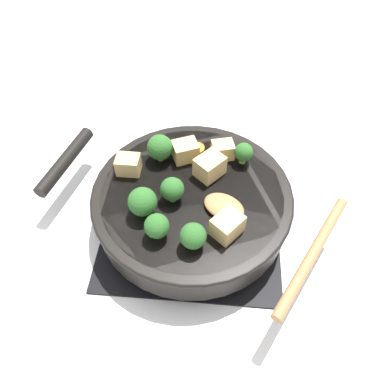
# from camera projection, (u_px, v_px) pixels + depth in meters

# --- Properties ---
(ground_plane) EXTENTS (2.40, 2.40, 0.00)m
(ground_plane) POSITION_uv_depth(u_px,v_px,m) (192.00, 221.00, 0.68)
(ground_plane) COLOR white
(front_burner_grate) EXTENTS (0.31, 0.31, 0.03)m
(front_burner_grate) POSITION_uv_depth(u_px,v_px,m) (192.00, 217.00, 0.67)
(front_burner_grate) COLOR black
(front_burner_grate) RESTS_ON ground_plane
(skillet_pan) EXTENTS (0.34, 0.44, 0.06)m
(skillet_pan) POSITION_uv_depth(u_px,v_px,m) (191.00, 201.00, 0.64)
(skillet_pan) COLOR black
(skillet_pan) RESTS_ON front_burner_grate
(wooden_spoon) EXTENTS (0.22, 0.24, 0.02)m
(wooden_spoon) POSITION_uv_depth(u_px,v_px,m) (272.00, 232.00, 0.56)
(wooden_spoon) COLOR #A87A4C
(wooden_spoon) RESTS_ON skillet_pan
(tofu_cube_center_large) EXTENTS (0.03, 0.04, 0.03)m
(tofu_cube_center_large) POSITION_uv_depth(u_px,v_px,m) (128.00, 165.00, 0.64)
(tofu_cube_center_large) COLOR #DBB770
(tofu_cube_center_large) RESTS_ON skillet_pan
(tofu_cube_near_handle) EXTENTS (0.05, 0.05, 0.03)m
(tofu_cube_near_handle) POSITION_uv_depth(u_px,v_px,m) (185.00, 151.00, 0.65)
(tofu_cube_near_handle) COLOR #DBB770
(tofu_cube_near_handle) RESTS_ON skillet_pan
(tofu_cube_east_chunk) EXTENTS (0.04, 0.04, 0.03)m
(tofu_cube_east_chunk) POSITION_uv_depth(u_px,v_px,m) (223.00, 150.00, 0.66)
(tofu_cube_east_chunk) COLOR #DBB770
(tofu_cube_east_chunk) RESTS_ON skillet_pan
(tofu_cube_west_chunk) EXTENTS (0.06, 0.06, 0.04)m
(tofu_cube_west_chunk) POSITION_uv_depth(u_px,v_px,m) (227.00, 226.00, 0.55)
(tofu_cube_west_chunk) COLOR #DBB770
(tofu_cube_west_chunk) RESTS_ON skillet_pan
(tofu_cube_back_piece) EXTENTS (0.06, 0.06, 0.04)m
(tofu_cube_back_piece) POSITION_uv_depth(u_px,v_px,m) (210.00, 166.00, 0.63)
(tofu_cube_back_piece) COLOR #DBB770
(tofu_cube_back_piece) RESTS_ON skillet_pan
(broccoli_floret_near_spoon) EXTENTS (0.03, 0.03, 0.04)m
(broccoli_floret_near_spoon) POSITION_uv_depth(u_px,v_px,m) (244.00, 152.00, 0.64)
(broccoli_floret_near_spoon) COLOR #709956
(broccoli_floret_near_spoon) RESTS_ON skillet_pan
(broccoli_floret_center_top) EXTENTS (0.05, 0.05, 0.05)m
(broccoli_floret_center_top) POSITION_uv_depth(u_px,v_px,m) (143.00, 202.00, 0.57)
(broccoli_floret_center_top) COLOR #709956
(broccoli_floret_center_top) RESTS_ON skillet_pan
(broccoli_floret_east_rim) EXTENTS (0.04, 0.04, 0.05)m
(broccoli_floret_east_rim) POSITION_uv_depth(u_px,v_px,m) (193.00, 236.00, 0.53)
(broccoli_floret_east_rim) COLOR #709956
(broccoli_floret_east_rim) RESTS_ON skillet_pan
(broccoli_floret_west_rim) EXTENTS (0.04, 0.04, 0.05)m
(broccoli_floret_west_rim) POSITION_uv_depth(u_px,v_px,m) (172.00, 189.00, 0.59)
(broccoli_floret_west_rim) COLOR #709956
(broccoli_floret_west_rim) RESTS_ON skillet_pan
(broccoli_floret_north_edge) EXTENTS (0.04, 0.04, 0.05)m
(broccoli_floret_north_edge) POSITION_uv_depth(u_px,v_px,m) (157.00, 226.00, 0.54)
(broccoli_floret_north_edge) COLOR #709956
(broccoli_floret_north_edge) RESTS_ON skillet_pan
(broccoli_floret_south_cluster) EXTENTS (0.04, 0.04, 0.05)m
(broccoli_floret_south_cluster) POSITION_uv_depth(u_px,v_px,m) (160.00, 148.00, 0.64)
(broccoli_floret_south_cluster) COLOR #709956
(broccoli_floret_south_cluster) RESTS_ON skillet_pan
(carrot_slice_orange_thin) EXTENTS (0.03, 0.03, 0.01)m
(carrot_slice_orange_thin) POSITION_uv_depth(u_px,v_px,m) (198.00, 148.00, 0.68)
(carrot_slice_orange_thin) COLOR orange
(carrot_slice_orange_thin) RESTS_ON skillet_pan
(carrot_slice_near_center) EXTENTS (0.02, 0.02, 0.01)m
(carrot_slice_near_center) POSITION_uv_depth(u_px,v_px,m) (242.00, 151.00, 0.68)
(carrot_slice_near_center) COLOR orange
(carrot_slice_near_center) RESTS_ON skillet_pan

